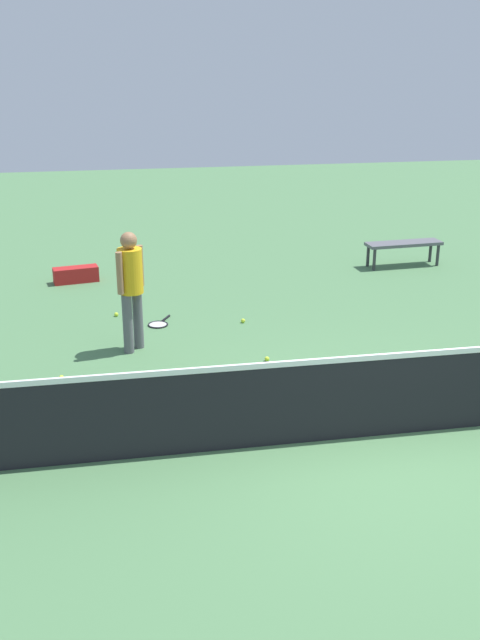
{
  "coord_description": "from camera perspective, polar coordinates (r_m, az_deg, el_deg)",
  "views": [
    {
      "loc": [
        2.76,
        6.75,
        3.97
      ],
      "look_at": [
        1.25,
        -1.48,
        0.9
      ],
      "focal_mm": 41.25,
      "sensor_mm": 36.0,
      "label": 1
    }
  ],
  "objects": [
    {
      "name": "tennis_ball_stray_right",
      "position": [
        11.41,
        0.24,
        -0.05
      ],
      "size": [
        0.07,
        0.07,
        0.07
      ],
      "primitive_type": "sphere",
      "color": "#C6E033",
      "rests_on": "ground_plane"
    },
    {
      "name": "tennis_ball_midcourt",
      "position": [
        9.32,
        14.2,
        -5.51
      ],
      "size": [
        0.07,
        0.07,
        0.07
      ],
      "primitive_type": "sphere",
      "color": "#C6E033",
      "rests_on": "ground_plane"
    },
    {
      "name": "tennis_ball_stray_left",
      "position": [
        11.85,
        -9.57,
        0.43
      ],
      "size": [
        0.07,
        0.07,
        0.07
      ],
      "primitive_type": "sphere",
      "color": "#C6E033",
      "rests_on": "ground_plane"
    },
    {
      "name": "tennis_racket_near_player",
      "position": [
        11.4,
        -6.33,
        -0.31
      ],
      "size": [
        0.44,
        0.59,
        0.03
      ],
      "color": "black",
      "rests_on": "ground_plane"
    },
    {
      "name": "tennis_ball_by_net",
      "position": [
        9.72,
        -13.68,
        -4.37
      ],
      "size": [
        0.07,
        0.07,
        0.07
      ],
      "primitive_type": "sphere",
      "color": "#C6E033",
      "rests_on": "ground_plane"
    },
    {
      "name": "courtside_bench",
      "position": [
        14.72,
        12.58,
        5.68
      ],
      "size": [
        1.52,
        0.5,
        0.48
      ],
      "color": "#595960",
      "rests_on": "ground_plane"
    },
    {
      "name": "ground_plane",
      "position": [
        8.31,
        10.49,
        -8.79
      ],
      "size": [
        40.0,
        40.0,
        0.0
      ],
      "primitive_type": "plane",
      "color": "#4C7A4C"
    },
    {
      "name": "player_near_side",
      "position": [
        10.16,
        -8.47,
        2.97
      ],
      "size": [
        0.48,
        0.48,
        1.7
      ],
      "color": "#595960",
      "rests_on": "ground_plane"
    },
    {
      "name": "equipment_bag",
      "position": [
        13.74,
        -12.47,
        3.47
      ],
      "size": [
        0.84,
        0.41,
        0.28
      ],
      "color": "#B21E1E",
      "rests_on": "ground_plane"
    },
    {
      "name": "court_net",
      "position": [
        8.08,
        10.72,
        -5.68
      ],
      "size": [
        10.09,
        0.09,
        1.07
      ],
      "color": "#4C4C51",
      "rests_on": "ground_plane"
    },
    {
      "name": "tennis_ball_baseline",
      "position": [
        10.02,
        2.11,
        -3.03
      ],
      "size": [
        0.07,
        0.07,
        0.07
      ],
      "primitive_type": "sphere",
      "color": "#C6E033",
      "rests_on": "ground_plane"
    },
    {
      "name": "tennis_ball_near_player",
      "position": [
        9.14,
        -11.05,
        -5.79
      ],
      "size": [
        0.07,
        0.07,
        0.07
      ],
      "primitive_type": "sphere",
      "color": "#C6E033",
      "rests_on": "ground_plane"
    }
  ]
}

